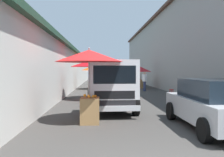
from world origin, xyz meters
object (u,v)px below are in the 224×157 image
at_px(fruit_stall_far_left, 140,72).
at_px(fruit_stall_mid_lane, 89,64).
at_px(vendor_by_crates, 145,80).
at_px(fruit_stall_near_left, 95,65).
at_px(delivery_truck, 111,87).
at_px(fruit_stall_far_right, 94,70).
at_px(vendor_in_shade, 111,82).
at_px(hatchback_car, 214,104).
at_px(plastic_stool, 171,91).

bearing_deg(fruit_stall_far_left, fruit_stall_mid_lane, 164.23).
bearing_deg(vendor_by_crates, fruit_stall_near_left, 144.09).
height_order(delivery_truck, vendor_by_crates, delivery_truck).
height_order(fruit_stall_far_right, delivery_truck, fruit_stall_far_right).
bearing_deg(vendor_in_shade, vendor_by_crates, -42.27).
bearing_deg(vendor_in_shade, hatchback_car, -165.12).
height_order(fruit_stall_far_right, vendor_in_shade, fruit_stall_far_right).
relative_size(fruit_stall_far_left, fruit_stall_mid_lane, 0.86).
distance_m(vendor_by_crates, plastic_stool, 3.95).
bearing_deg(vendor_by_crates, fruit_stall_far_right, 65.25).
bearing_deg(delivery_truck, vendor_in_shade, -2.84).
xyz_separation_m(fruit_stall_far_right, fruit_stall_mid_lane, (-13.55, -0.20, 0.21)).
bearing_deg(hatchback_car, vendor_by_crates, -1.54).
bearing_deg(fruit_stall_mid_lane, delivery_truck, -24.65).
distance_m(fruit_stall_far_left, delivery_truck, 13.49).
bearing_deg(fruit_stall_far_right, fruit_stall_near_left, -177.95).
bearing_deg(fruit_stall_far_right, hatchback_car, -165.20).
bearing_deg(fruit_stall_mid_lane, vendor_by_crates, -19.08).
distance_m(fruit_stall_far_right, vendor_in_shade, 5.33).
xyz_separation_m(fruit_stall_far_left, fruit_stall_far_right, (-1.26, 4.38, 0.15)).
height_order(fruit_stall_far_left, hatchback_car, fruit_stall_far_left).
bearing_deg(plastic_stool, vendor_by_crates, 16.43).
bearing_deg(delivery_truck, fruit_stall_far_right, 4.86).
height_order(fruit_stall_near_left, hatchback_car, fruit_stall_near_left).
relative_size(fruit_stall_far_left, plastic_stool, 4.88).
relative_size(fruit_stall_far_left, hatchback_car, 0.54).
distance_m(delivery_truck, vendor_by_crates, 10.36).
relative_size(hatchback_car, vendor_in_shade, 2.44).
distance_m(fruit_stall_far_right, vendor_by_crates, 4.70).
height_order(vendor_in_shade, plastic_stool, vendor_in_shade).
relative_size(fruit_stall_far_right, fruit_stall_mid_lane, 0.92).
relative_size(fruit_stall_far_right, delivery_truck, 0.45).
distance_m(fruit_stall_mid_lane, hatchback_car, 4.01).
xyz_separation_m(hatchback_car, plastic_stool, (8.95, -1.45, -0.41)).
relative_size(fruit_stall_mid_lane, hatchback_car, 0.63).
bearing_deg(fruit_stall_near_left, vendor_by_crates, -35.91).
height_order(delivery_truck, vendor_in_shade, delivery_truck).
distance_m(hatchback_car, vendor_in_shade, 9.87).
xyz_separation_m(fruit_stall_far_left, fruit_stall_mid_lane, (-14.80, 4.18, 0.36)).
height_order(vendor_by_crates, plastic_stool, vendor_by_crates).
height_order(hatchback_car, delivery_truck, delivery_truck).
relative_size(fruit_stall_far_left, delivery_truck, 0.43).
xyz_separation_m(fruit_stall_mid_lane, vendor_in_shade, (8.44, -1.14, -0.99)).
bearing_deg(fruit_stall_far_left, fruit_stall_far_right, 106.01).
xyz_separation_m(vendor_by_crates, vendor_in_shade, (-3.16, 2.88, 0.02)).
relative_size(fruit_stall_far_left, vendor_by_crates, 1.35).
bearing_deg(plastic_stool, fruit_stall_mid_lane, 146.90).
height_order(fruit_stall_far_left, delivery_truck, fruit_stall_far_left).
relative_size(fruit_stall_near_left, fruit_stall_far_right, 1.27).
bearing_deg(fruit_stall_far_left, delivery_truck, 165.49).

